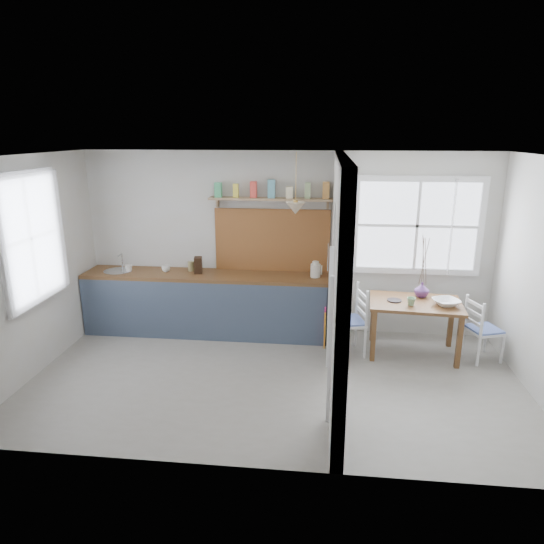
# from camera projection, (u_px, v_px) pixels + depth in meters

# --- Properties ---
(floor) EXTENTS (5.80, 3.20, 0.01)m
(floor) POSITION_uv_depth(u_px,v_px,m) (275.00, 379.00, 5.78)
(floor) COLOR gray
(floor) RESTS_ON ground
(ceiling) EXTENTS (5.80, 3.20, 0.01)m
(ceiling) POSITION_uv_depth(u_px,v_px,m) (275.00, 156.00, 5.06)
(ceiling) COLOR beige
(ceiling) RESTS_ON walls
(walls) EXTENTS (5.81, 3.21, 2.60)m
(walls) POSITION_uv_depth(u_px,v_px,m) (275.00, 275.00, 5.42)
(walls) COLOR beige
(walls) RESTS_ON floor
(partition) EXTENTS (0.12, 3.20, 2.60)m
(partition) POSITION_uv_depth(u_px,v_px,m) (338.00, 262.00, 5.36)
(partition) COLOR beige
(partition) RESTS_ON floor
(kitchen_window) EXTENTS (0.10, 1.16, 1.50)m
(kitchen_window) POSITION_uv_depth(u_px,v_px,m) (30.00, 239.00, 5.62)
(kitchen_window) COLOR white
(kitchen_window) RESTS_ON walls
(nook_window) EXTENTS (1.76, 0.10, 1.30)m
(nook_window) POSITION_uv_depth(u_px,v_px,m) (417.00, 226.00, 6.64)
(nook_window) COLOR white
(nook_window) RESTS_ON walls
(counter) EXTENTS (3.50, 0.60, 0.90)m
(counter) POSITION_uv_depth(u_px,v_px,m) (207.00, 302.00, 7.04)
(counter) COLOR brown
(counter) RESTS_ON floor
(sink) EXTENTS (0.40, 0.40, 0.02)m
(sink) POSITION_uv_depth(u_px,v_px,m) (118.00, 272.00, 7.03)
(sink) COLOR #B3B5B9
(sink) RESTS_ON counter
(backsplash) EXTENTS (1.65, 0.03, 0.90)m
(backsplash) POSITION_uv_depth(u_px,v_px,m) (272.00, 240.00, 6.93)
(backsplash) COLOR brown
(backsplash) RESTS_ON walls
(shelf) EXTENTS (1.75, 0.20, 0.21)m
(shelf) POSITION_uv_depth(u_px,v_px,m) (271.00, 195.00, 6.67)
(shelf) COLOR #8E7853
(shelf) RESTS_ON walls
(pendant_lamp) EXTENTS (0.26, 0.26, 0.16)m
(pendant_lamp) POSITION_uv_depth(u_px,v_px,m) (296.00, 208.00, 6.34)
(pendant_lamp) COLOR #F2E3C3
(pendant_lamp) RESTS_ON ceiling
(utensil_rail) EXTENTS (0.02, 0.50, 0.02)m
(utensil_rail) POSITION_uv_depth(u_px,v_px,m) (330.00, 245.00, 6.17)
(utensil_rail) COLOR #B3B5B9
(utensil_rail) RESTS_ON partition
(dining_table) EXTENTS (1.22, 0.87, 0.72)m
(dining_table) POSITION_uv_depth(u_px,v_px,m) (413.00, 328.00, 6.37)
(dining_table) COLOR brown
(dining_table) RESTS_ON floor
(chair_left) EXTENTS (0.52, 0.52, 0.92)m
(chair_left) POSITION_uv_depth(u_px,v_px,m) (347.00, 320.00, 6.36)
(chair_left) COLOR silver
(chair_left) RESTS_ON floor
(chair_right) EXTENTS (0.48, 0.48, 0.84)m
(chair_right) POSITION_uv_depth(u_px,v_px,m) (484.00, 329.00, 6.19)
(chair_right) COLOR silver
(chair_right) RESTS_ON floor
(kettle) EXTENTS (0.20, 0.17, 0.22)m
(kettle) POSITION_uv_depth(u_px,v_px,m) (315.00, 269.00, 6.70)
(kettle) COLOR silver
(kettle) RESTS_ON counter
(mug_a) EXTENTS (0.14, 0.14, 0.10)m
(mug_a) POSITION_uv_depth(u_px,v_px,m) (129.00, 268.00, 6.98)
(mug_a) COLOR silver
(mug_a) RESTS_ON counter
(mug_b) EXTENTS (0.13, 0.13, 0.09)m
(mug_b) POSITION_uv_depth(u_px,v_px,m) (166.00, 268.00, 6.98)
(mug_b) COLOR silver
(mug_b) RESTS_ON counter
(knife_block) EXTENTS (0.13, 0.16, 0.23)m
(knife_block) POSITION_uv_depth(u_px,v_px,m) (198.00, 265.00, 6.90)
(knife_block) COLOR black
(knife_block) RESTS_ON counter
(jar) EXTENTS (0.12, 0.12, 0.14)m
(jar) POSITION_uv_depth(u_px,v_px,m) (191.00, 266.00, 7.01)
(jar) COLOR #908450
(jar) RESTS_ON counter
(towel_magenta) EXTENTS (0.02, 0.03, 0.60)m
(towel_magenta) POSITION_uv_depth(u_px,v_px,m) (325.00, 328.00, 6.59)
(towel_magenta) COLOR #CB2B7C
(towel_magenta) RESTS_ON counter
(towel_orange) EXTENTS (0.02, 0.03, 0.53)m
(towel_orange) POSITION_uv_depth(u_px,v_px,m) (325.00, 331.00, 6.54)
(towel_orange) COLOR orange
(towel_orange) RESTS_ON counter
(bowl) EXTENTS (0.41, 0.41, 0.08)m
(bowl) POSITION_uv_depth(u_px,v_px,m) (446.00, 302.00, 6.13)
(bowl) COLOR white
(bowl) RESTS_ON dining_table
(table_cup) EXTENTS (0.13, 0.13, 0.10)m
(table_cup) POSITION_uv_depth(u_px,v_px,m) (411.00, 302.00, 6.13)
(table_cup) COLOR #7BA679
(table_cup) RESTS_ON dining_table
(plate) EXTENTS (0.24, 0.24, 0.02)m
(plate) POSITION_uv_depth(u_px,v_px,m) (394.00, 300.00, 6.30)
(plate) COLOR black
(plate) RESTS_ON dining_table
(vase) EXTENTS (0.22, 0.22, 0.20)m
(vase) POSITION_uv_depth(u_px,v_px,m) (422.00, 290.00, 6.43)
(vase) COLOR #613579
(vase) RESTS_ON dining_table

